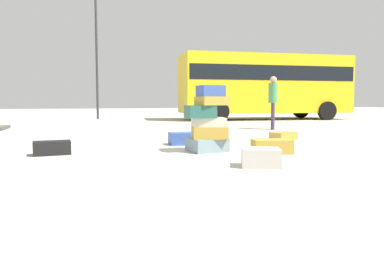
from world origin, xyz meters
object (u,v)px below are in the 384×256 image
Objects in this scene: suitcase_tower at (208,124)px; suitcase_maroon_upright_blue at (210,124)px; suitcase_tan_right_side at (283,136)px; suitcase_cream_white_trunk at (261,157)px; parked_bus at (265,83)px; suitcase_navy_behind_tower at (188,138)px; person_bearded_onlooker at (273,98)px; suitcase_tan_left_side at (272,146)px; lamp_post at (96,34)px; suitcase_black_foreground_near at (52,148)px.

suitcase_tower is 1.70× the size of suitcase_maroon_upright_blue.
suitcase_tan_right_side is at bearing -22.44° from suitcase_maroon_upright_blue.
suitcase_cream_white_trunk is (-0.62, -3.93, -0.22)m from suitcase_maroon_upright_blue.
parked_bus is (4.10, 8.76, 1.74)m from suitcase_tan_right_side.
suitcase_navy_behind_tower is 4.93m from person_bearded_onlooker.
parked_bus is at bearing 56.05° from suitcase_navy_behind_tower.
suitcase_tan_right_side is at bearing 76.13° from suitcase_cream_white_trunk.
suitcase_tan_right_side is at bearing 65.81° from suitcase_tan_left_side.
suitcase_maroon_upright_blue is at bearing -77.24° from lamp_post.
suitcase_cream_white_trunk is (0.28, -2.78, 0.00)m from suitcase_navy_behind_tower.
suitcase_tan_left_side is at bearing 76.17° from suitcase_cream_white_trunk.
person_bearded_onlooker is (3.68, 4.25, 0.51)m from suitcase_tower.
suitcase_cream_white_trunk is at bearing -82.21° from suitcase_navy_behind_tower.
person_bearded_onlooker reaches higher than suitcase_tan_right_side.
suitcase_maroon_upright_blue is at bearing 69.79° from suitcase_tower.
suitcase_tan_left_side reaches higher than suitcase_black_foreground_near.
suitcase_black_foreground_near is at bearing -29.65° from person_bearded_onlooker.
person_bearded_onlooker is (2.84, 1.95, 0.67)m from suitcase_maroon_upright_blue.
suitcase_navy_behind_tower is at bearing 92.69° from suitcase_tower.
suitcase_maroon_upright_blue is at bearing 53.95° from suitcase_navy_behind_tower.
parked_bus is (5.47, 10.68, 1.71)m from suitcase_tan_left_side.
suitcase_tower is at bearing 119.57° from suitcase_cream_white_trunk.
suitcase_cream_white_trunk is at bearing -113.74° from parked_bus.
suitcase_tan_left_side is 2.85m from suitcase_maroon_upright_blue.
suitcase_maroon_upright_blue is 4.01m from suitcase_black_foreground_near.
suitcase_tower is at bearing -83.14° from lamp_post.
suitcase_tan_right_side is 0.07× the size of parked_bus.
suitcase_maroon_upright_blue is at bearing 22.37° from suitcase_black_foreground_near.
lamp_post is at bearing 99.30° from suitcase_navy_behind_tower.
parked_bus is at bearing 62.76° from suitcase_maroon_upright_blue.
suitcase_cream_white_trunk is (-0.78, -1.09, 0.01)m from suitcase_tan_left_side.
suitcase_navy_behind_tower is at bearing -21.27° from person_bearded_onlooker.
suitcase_tower is 1.56× the size of suitcase_navy_behind_tower.
suitcase_tower reaches higher than suitcase_black_foreground_near.
lamp_post reaches higher than suitcase_cream_white_trunk.
suitcase_navy_behind_tower is 2.44m from suitcase_tan_right_side.
lamp_post reaches higher than person_bearded_onlooker.
suitcase_tan_right_side is (5.05, 1.00, -0.03)m from suitcase_black_foreground_near.
suitcase_maroon_upright_blue is 0.10× the size of lamp_post.
suitcase_black_foreground_near is 5.15m from suitcase_tan_right_side.
parked_bus is at bearing 83.68° from suitcase_cream_white_trunk.
suitcase_navy_behind_tower is (-0.05, 1.15, -0.38)m from suitcase_tower.
suitcase_cream_white_trunk reaches higher than suitcase_black_foreground_near.
suitcase_cream_white_trunk is 0.87× the size of suitcase_tan_right_side.
suitcase_tower is 0.14× the size of parked_bus.
suitcase_tower is at bearing 163.40° from suitcase_tan_left_side.
suitcase_navy_behind_tower is at bearing 133.52° from suitcase_tan_left_side.
suitcase_maroon_upright_blue reaches higher than suitcase_cream_white_trunk.
parked_bus is at bearing -176.27° from person_bearded_onlooker.
suitcase_maroon_upright_blue is 0.41× the size of person_bearded_onlooker.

